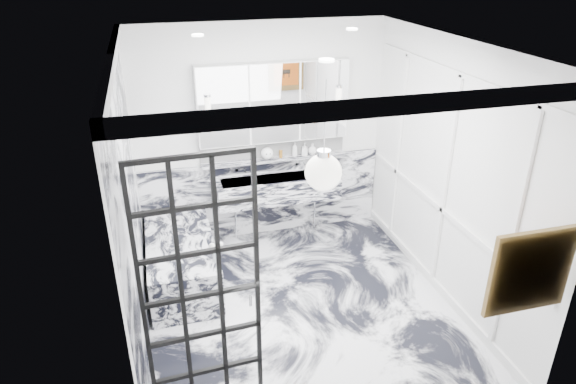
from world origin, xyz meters
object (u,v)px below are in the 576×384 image
object	(u,v)px
mirror_cabinet	(274,103)
bathtub	(182,260)
crittall_door	(202,295)
trough_sink	(278,188)

from	to	relation	value
mirror_cabinet	bathtub	world-z (taller)	mirror_cabinet
crittall_door	bathtub	world-z (taller)	crittall_door
crittall_door	bathtub	distance (m)	2.11
trough_sink	crittall_door	bearing A→B (deg)	-115.85
trough_sink	bathtub	world-z (taller)	trough_sink
mirror_cabinet	crittall_door	bearing A→B (deg)	-114.45
crittall_door	trough_sink	bearing A→B (deg)	61.03
trough_sink	bathtub	size ratio (longest dim) A/B	0.97
trough_sink	mirror_cabinet	size ratio (longest dim) A/B	0.84
crittall_door	mirror_cabinet	world-z (taller)	mirror_cabinet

